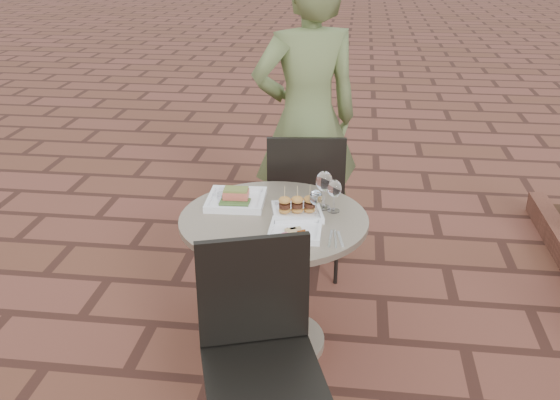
# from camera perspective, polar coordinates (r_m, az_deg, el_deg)

# --- Properties ---
(ground) EXTENTS (60.00, 60.00, 0.00)m
(ground) POSITION_cam_1_polar(r_m,az_deg,el_deg) (3.40, 2.25, -12.24)
(ground) COLOR brown
(ground) RESTS_ON ground
(cafe_table) EXTENTS (0.90, 0.90, 0.73)m
(cafe_table) POSITION_cam_1_polar(r_m,az_deg,el_deg) (3.08, -0.56, -5.71)
(cafe_table) COLOR gray
(cafe_table) RESTS_ON ground
(chair_far) EXTENTS (0.48, 0.48, 0.93)m
(chair_far) POSITION_cam_1_polar(r_m,az_deg,el_deg) (3.67, 2.33, 0.56)
(chair_far) COLOR black
(chair_far) RESTS_ON ground
(chair_near) EXTENTS (0.56, 0.56, 0.93)m
(chair_near) POSITION_cam_1_polar(r_m,az_deg,el_deg) (2.45, -1.98, -12.53)
(chair_near) COLOR black
(chair_near) RESTS_ON ground
(diner) EXTENTS (0.79, 0.67, 1.84)m
(diner) POSITION_cam_1_polar(r_m,az_deg,el_deg) (3.77, 2.45, 7.18)
(diner) COLOR #5C6A3A
(diner) RESTS_ON ground
(plate_salmon) EXTENTS (0.29, 0.29, 0.08)m
(plate_salmon) POSITION_cam_1_polar(r_m,az_deg,el_deg) (3.11, -4.04, 0.11)
(plate_salmon) COLOR white
(plate_salmon) RESTS_ON cafe_table
(plate_sliders) EXTENTS (0.27, 0.27, 0.15)m
(plate_sliders) POSITION_cam_1_polar(r_m,az_deg,el_deg) (2.97, 1.58, -0.78)
(plate_sliders) COLOR white
(plate_sliders) RESTS_ON cafe_table
(plate_tuna) EXTENTS (0.24, 0.24, 0.03)m
(plate_tuna) POSITION_cam_1_polar(r_m,az_deg,el_deg) (2.80, 1.40, -2.79)
(plate_tuna) COLOR white
(plate_tuna) RESTS_ON cafe_table
(wine_glass_right) EXTENTS (0.06, 0.06, 0.14)m
(wine_glass_right) POSITION_cam_1_polar(r_m,az_deg,el_deg) (2.91, 3.31, 0.16)
(wine_glass_right) COLOR white
(wine_glass_right) RESTS_ON cafe_table
(wine_glass_mid) EXTENTS (0.08, 0.08, 0.19)m
(wine_glass_mid) POSITION_cam_1_polar(r_m,az_deg,el_deg) (3.01, 4.06, 1.63)
(wine_glass_mid) COLOR white
(wine_glass_mid) RESTS_ON cafe_table
(wine_glass_far) EXTENTS (0.07, 0.07, 0.16)m
(wine_glass_far) POSITION_cam_1_polar(r_m,az_deg,el_deg) (2.99, 4.99, 0.99)
(wine_glass_far) COLOR white
(wine_glass_far) RESTS_ON cafe_table
(steel_ramekin) EXTENTS (0.07, 0.07, 0.04)m
(steel_ramekin) POSITION_cam_1_polar(r_m,az_deg,el_deg) (3.14, -5.25, 0.27)
(steel_ramekin) COLOR silver
(steel_ramekin) RESTS_ON cafe_table
(cutlery_set) EXTENTS (0.10, 0.19, 0.00)m
(cutlery_set) POSITION_cam_1_polar(r_m,az_deg,el_deg) (2.77, 5.09, -3.56)
(cutlery_set) COLOR silver
(cutlery_set) RESTS_ON cafe_table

